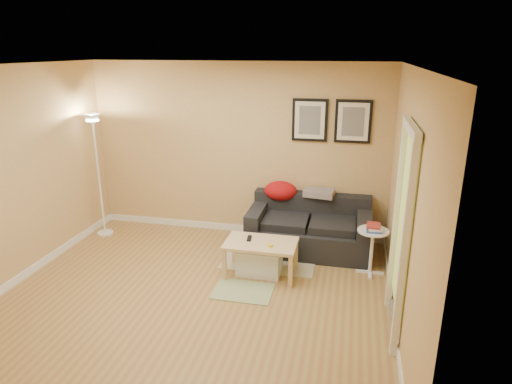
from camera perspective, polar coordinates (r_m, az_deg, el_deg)
floor at (r=5.40m, az=-7.88°, el=-13.05°), size 4.50×4.50×0.00m
ceiling at (r=4.64m, az=-9.30°, el=15.70°), size 4.50×4.50×0.00m
wall_back at (r=6.70m, az=-2.47°, el=5.33°), size 4.50×0.00×4.50m
wall_front at (r=3.22m, az=-21.39°, el=-10.49°), size 4.50×0.00×4.50m
wall_left at (r=6.03m, az=-28.97°, el=1.61°), size 0.00×4.00×4.00m
wall_right at (r=4.59m, az=18.76°, el=-1.66°), size 0.00×4.00×4.00m
baseboard_back at (r=7.07m, az=-2.36°, el=-4.62°), size 4.50×0.02×0.10m
baseboard_left at (r=6.44m, az=-27.21°, el=-9.12°), size 0.02×4.00×0.10m
baseboard_right at (r=5.13m, az=17.21°, el=-14.94°), size 0.02×4.00×0.10m
sofa at (r=6.33m, az=6.86°, el=-4.33°), size 1.70×0.90×0.75m
red_throw at (r=6.53m, az=3.17°, el=0.15°), size 0.48×0.36×0.28m
plaid_throw at (r=6.46m, az=8.11°, el=-0.11°), size 0.45×0.32×0.10m
framed_print_left at (r=6.39m, az=6.93°, el=9.16°), size 0.50×0.04×0.60m
framed_print_right at (r=6.36m, az=12.38°, el=8.84°), size 0.50×0.04×0.60m
area_rug at (r=6.17m, az=1.76°, el=-8.59°), size 1.25×0.85×0.01m
green_runner at (r=5.42m, az=-1.68°, el=-12.63°), size 0.70×0.50×0.01m
coffee_table at (r=5.70m, az=0.62°, el=-8.52°), size 0.94×0.62×0.45m
remote_control at (r=5.68m, az=-0.87°, el=-5.97°), size 0.07×0.16×0.02m
tape_roll at (r=5.48m, az=1.83°, el=-6.89°), size 0.07×0.07×0.03m
storage_bin at (r=5.76m, az=0.46°, el=-8.73°), size 0.57×0.42×0.35m
side_table at (r=5.88m, az=14.61°, el=-7.46°), size 0.39×0.39×0.60m
book_stack at (r=5.74m, az=14.93°, el=-4.41°), size 0.23×0.28×0.08m
floor_lamp at (r=7.08m, az=-19.52°, el=1.55°), size 0.24×0.24×1.88m
doorway at (r=4.54m, az=17.97°, el=-5.52°), size 0.12×1.01×2.13m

